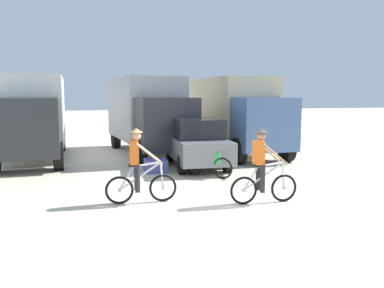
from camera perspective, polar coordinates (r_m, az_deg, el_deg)
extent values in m
plane|color=beige|center=(9.31, 6.02, -9.16)|extent=(120.00, 120.00, 0.00)
cube|color=white|center=(17.61, -22.01, 4.65)|extent=(2.68, 5.32, 2.70)
cube|color=#2D2D33|center=(14.26, -23.06, 2.12)|extent=(2.28, 1.62, 2.00)
cube|color=black|center=(13.54, -23.43, 3.36)|extent=(2.03, 0.19, 0.80)
cylinder|color=black|center=(14.40, -18.78, -1.65)|extent=(0.37, 1.02, 1.00)
cylinder|color=black|center=(19.35, -18.38, 0.53)|extent=(0.37, 1.02, 1.00)
cylinder|color=black|center=(19.50, -24.38, 0.31)|extent=(0.37, 1.02, 1.00)
cube|color=#9E9EA3|center=(18.11, -6.95, 5.17)|extent=(3.05, 5.47, 2.70)
cube|color=#2D2D33|center=(14.87, -3.64, 2.86)|extent=(2.37, 1.77, 2.00)
cube|color=black|center=(14.19, -2.79, 4.08)|extent=(2.02, 0.34, 0.80)
cylinder|color=black|center=(15.41, -0.11, -0.71)|extent=(0.45, 1.03, 1.00)
cylinder|color=black|center=(14.80, -7.49, -1.10)|extent=(0.45, 1.03, 1.00)
cylinder|color=black|center=(20.11, -5.27, 1.10)|extent=(0.45, 1.03, 1.00)
cylinder|color=black|center=(19.65, -10.99, 0.86)|extent=(0.45, 1.03, 1.00)
cube|color=#CCB78E|center=(18.20, 5.65, 5.20)|extent=(2.64, 5.31, 2.70)
cube|color=#4C6B9E|center=(15.14, 10.51, 2.84)|extent=(2.27, 1.60, 2.00)
cube|color=black|center=(14.50, 11.80, 4.01)|extent=(2.03, 0.17, 0.80)
cylinder|color=black|center=(15.82, 13.55, -0.71)|extent=(0.37, 1.01, 1.00)
cylinder|color=black|center=(14.91, 6.75, -1.03)|extent=(0.37, 1.01, 1.00)
cylinder|color=black|center=(20.26, 6.46, 1.13)|extent=(0.37, 1.01, 1.00)
cylinder|color=black|center=(19.55, 0.95, 0.96)|extent=(0.37, 1.01, 1.00)
cube|color=slate|center=(14.32, 0.62, -0.51)|extent=(1.91, 4.26, 0.76)
cube|color=black|center=(14.09, 0.76, 2.32)|extent=(1.68, 2.16, 0.68)
cylinder|color=black|center=(15.50, -3.24, -1.35)|extent=(0.24, 0.65, 0.64)
cylinder|color=black|center=(15.80, 2.37, -1.18)|extent=(0.24, 0.65, 0.64)
cylinder|color=black|center=(12.96, -1.51, -3.02)|extent=(0.24, 0.65, 0.64)
cylinder|color=black|center=(13.33, 5.11, -2.76)|extent=(0.24, 0.65, 0.64)
torus|color=black|center=(9.72, -4.24, -6.36)|extent=(0.68, 0.07, 0.68)
cylinder|color=silver|center=(9.72, -4.24, -6.36)|extent=(0.08, 0.08, 0.08)
torus|color=black|center=(9.62, -10.47, -6.60)|extent=(0.68, 0.07, 0.68)
cylinder|color=silver|center=(9.62, -10.47, -6.60)|extent=(0.08, 0.08, 0.08)
cylinder|color=silver|center=(9.58, -7.52, -4.64)|extent=(1.03, 0.07, 0.68)
cylinder|color=silver|center=(9.55, -6.52, -2.95)|extent=(0.66, 0.06, 0.13)
cylinder|color=silver|center=(9.56, -9.48, -4.94)|extent=(0.39, 0.06, 0.59)
cylinder|color=silver|center=(9.64, -4.41, -4.52)|extent=(0.10, 0.05, 0.64)
cylinder|color=silver|center=(9.58, -4.57, -2.65)|extent=(0.04, 0.52, 0.04)
cube|color=black|center=(9.52, -8.48, -3.08)|extent=(0.24, 0.12, 0.06)
cube|color=orange|center=(9.47, -8.39, -1.23)|extent=(0.20, 0.32, 0.56)
sphere|color=tan|center=(9.42, -8.07, 1.19)|extent=(0.22, 0.22, 0.22)
cone|color=tan|center=(9.41, -8.09, 1.98)|extent=(0.32, 0.32, 0.10)
cylinder|color=#26262B|center=(9.71, -8.03, -4.67)|extent=(0.12, 0.12, 0.66)
cylinder|color=#26262B|center=(9.45, -7.89, -4.99)|extent=(0.12, 0.12, 0.66)
cylinder|color=tan|center=(9.68, -6.49, -1.10)|extent=(0.63, 0.08, 0.53)
cylinder|color=tan|center=(9.33, -6.23, -1.41)|extent=(0.63, 0.10, 0.53)
torus|color=black|center=(9.94, 13.16, -6.22)|extent=(0.68, 0.06, 0.68)
cylinder|color=silver|center=(9.94, 13.16, -6.22)|extent=(0.08, 0.08, 0.08)
torus|color=black|center=(9.51, 7.49, -6.70)|extent=(0.68, 0.06, 0.68)
cylinder|color=silver|center=(9.51, 7.49, -6.70)|extent=(0.08, 0.08, 0.08)
cylinder|color=silver|center=(9.63, 10.30, -4.63)|extent=(1.03, 0.06, 0.68)
cylinder|color=silver|center=(9.65, 11.27, -2.93)|extent=(0.66, 0.05, 0.13)
cylinder|color=silver|center=(9.51, 8.49, -4.99)|extent=(0.39, 0.05, 0.59)
cylinder|color=silver|center=(9.86, 13.08, -4.43)|extent=(0.10, 0.05, 0.64)
cylinder|color=silver|center=(9.79, 13.00, -2.60)|extent=(0.04, 0.52, 0.04)
cube|color=black|center=(9.52, 9.48, -3.09)|extent=(0.24, 0.12, 0.06)
cube|color=orange|center=(9.48, 9.63, -1.24)|extent=(0.20, 0.32, 0.56)
sphere|color=#A87A5B|center=(9.45, 10.01, 1.17)|extent=(0.22, 0.22, 0.22)
cone|color=#333333|center=(9.44, 10.03, 1.95)|extent=(0.32, 0.32, 0.10)
cylinder|color=#26262B|center=(9.73, 9.57, -4.68)|extent=(0.12, 0.12, 0.66)
cylinder|color=#26262B|center=(9.49, 10.20, -4.98)|extent=(0.12, 0.12, 0.66)
cylinder|color=#A87A5B|center=(9.78, 11.01, -1.10)|extent=(0.63, 0.10, 0.53)
cylinder|color=#A87A5B|center=(9.46, 11.94, -1.40)|extent=(0.63, 0.09, 0.53)
torus|color=black|center=(12.80, 0.31, -3.06)|extent=(0.51, 0.54, 0.68)
torus|color=black|center=(12.27, 4.45, -3.52)|extent=(0.51, 0.54, 0.68)
cube|color=green|center=(12.48, 2.35, -2.02)|extent=(0.64, 0.68, 0.36)
cylinder|color=silver|center=(12.67, 0.50, -0.36)|extent=(0.39, 0.37, 0.04)
cube|color=#4C5199|center=(13.45, -5.29, -3.12)|extent=(0.76, 0.80, 0.43)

